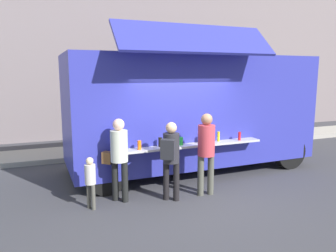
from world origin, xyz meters
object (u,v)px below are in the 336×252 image
customer_front_ordering (206,147)px  child_near_queue (90,178)px  food_truck_main (191,109)px  customer_rear_waiting (119,153)px  trash_bin (249,129)px  customer_mid_with_backpack (171,153)px

customer_front_ordering → child_near_queue: size_ratio=1.72×
food_truck_main → customer_front_ordering: bearing=-106.9°
food_truck_main → customer_front_ordering: 2.09m
customer_rear_waiting → child_near_queue: (-0.61, -0.19, -0.40)m
trash_bin → customer_front_ordering: size_ratio=0.56×
child_near_queue → food_truck_main: bearing=-0.3°
trash_bin → food_truck_main: bearing=-146.9°
food_truck_main → customer_rear_waiting: 2.92m
customer_front_ordering → customer_mid_with_backpack: (-0.83, -0.04, -0.06)m
trash_bin → child_near_queue: child_near_queue is taller
food_truck_main → trash_bin: size_ratio=6.60×
food_truck_main → customer_mid_with_backpack: 2.49m
trash_bin → customer_rear_waiting: 7.12m
customer_mid_with_backpack → customer_rear_waiting: customer_rear_waiting is taller
food_truck_main → trash_bin: 4.41m
customer_front_ordering → customer_mid_with_backpack: customer_front_ordering is taller
food_truck_main → child_near_queue: size_ratio=6.34×
customer_front_ordering → child_near_queue: customer_front_ordering is taller
customer_front_ordering → child_near_queue: bearing=91.6°
food_truck_main → trash_bin: bearing=31.6°
customer_rear_waiting → customer_mid_with_backpack: bearing=-68.4°
food_truck_main → customer_rear_waiting: (-2.36, -1.60, -0.65)m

